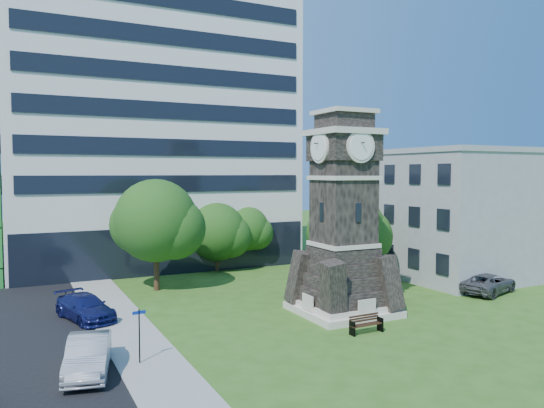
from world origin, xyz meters
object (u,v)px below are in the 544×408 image
street_sign (139,330)px  car_street_north (85,307)px  clock_tower (343,226)px  car_east_lot (488,283)px  car_street_mid (88,355)px  park_bench (366,323)px

street_sign → car_street_north: bearing=93.3°
clock_tower → car_east_lot: bearing=-0.8°
clock_tower → car_street_north: bearing=159.6°
clock_tower → car_east_lot: size_ratio=2.40×
car_street_mid → park_bench: 13.96m
car_street_north → park_bench: 15.99m
car_street_mid → street_sign: street_sign is taller
clock_tower → park_bench: clock_tower is taller
street_sign → park_bench: bearing=-8.6°
car_street_mid → car_east_lot: size_ratio=0.94×
car_street_north → park_bench: bearing=-52.4°
park_bench → street_sign: street_sign is taller
park_bench → car_street_mid: bearing=176.0°
car_east_lot → clock_tower: bearing=71.0°
clock_tower → car_street_mid: clock_tower is taller
clock_tower → street_sign: 13.88m
car_street_mid → car_street_north: car_street_mid is taller
car_street_mid → park_bench: car_street_mid is taller
street_sign → car_street_mid: bearing=178.4°
park_bench → street_sign: size_ratio=0.78×
car_street_mid → street_sign: size_ratio=1.94×
car_street_north → car_east_lot: size_ratio=0.98×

